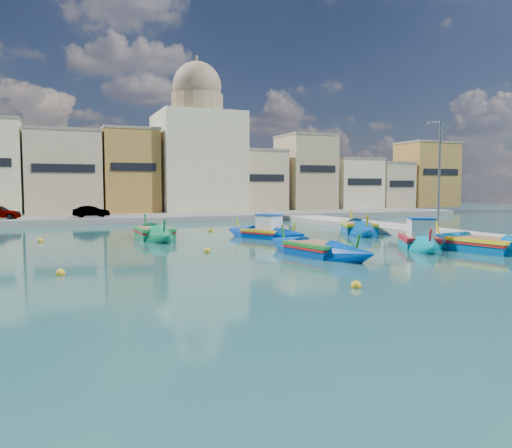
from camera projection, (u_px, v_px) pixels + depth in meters
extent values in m
plane|color=#154140|center=(224.00, 267.00, 22.13)|extent=(160.00, 160.00, 0.00)
cube|color=gray|center=(126.00, 218.00, 51.65)|extent=(80.00, 8.00, 0.60)
cube|color=tan|center=(63.00, 173.00, 56.26)|extent=(7.88, 7.44, 8.99)
cube|color=gray|center=(62.00, 132.00, 55.91)|extent=(8.04, 7.59, 0.30)
cube|color=black|center=(64.00, 168.00, 52.74)|extent=(6.30, 0.10, 0.90)
cube|color=#BD883B|center=(130.00, 172.00, 58.38)|extent=(6.17, 6.13, 9.43)
cube|color=gray|center=(129.00, 130.00, 58.02)|extent=(6.29, 6.26, 0.30)
cube|color=black|center=(134.00, 167.00, 55.47)|extent=(4.93, 0.10, 0.90)
cube|color=tan|center=(191.00, 186.00, 62.06)|extent=(7.31, 7.69, 6.05)
cube|color=gray|center=(191.00, 161.00, 61.83)|extent=(7.46, 7.85, 0.30)
cube|color=black|center=(199.00, 184.00, 58.44)|extent=(5.85, 0.10, 0.90)
cube|color=tan|center=(251.00, 181.00, 64.84)|extent=(7.54, 7.30, 7.41)
cube|color=gray|center=(251.00, 151.00, 64.55)|extent=(7.69, 7.45, 0.30)
cube|color=black|center=(262.00, 178.00, 61.39)|extent=(6.03, 0.10, 0.90)
cube|color=tan|center=(305.00, 173.00, 67.59)|extent=(6.36, 6.97, 9.63)
cube|color=gray|center=(306.00, 136.00, 67.22)|extent=(6.48, 7.11, 0.30)
cube|color=black|center=(318.00, 169.00, 64.29)|extent=(5.09, 0.10, 0.90)
cube|color=beige|center=(351.00, 184.00, 70.30)|extent=(6.63, 6.70, 6.65)
cube|color=gray|center=(352.00, 160.00, 70.04)|extent=(6.76, 6.83, 0.30)
cube|color=black|center=(365.00, 182.00, 67.13)|extent=(5.30, 0.10, 0.90)
cube|color=tan|center=(385.00, 186.00, 72.99)|extent=(5.08, 7.51, 6.20)
cube|color=gray|center=(386.00, 164.00, 72.75)|extent=(5.18, 7.66, 0.30)
cube|color=black|center=(402.00, 184.00, 69.46)|extent=(4.06, 0.10, 0.90)
cube|color=#BD883B|center=(426.00, 176.00, 74.78)|extent=(7.79, 6.00, 9.33)
cube|color=gray|center=(427.00, 143.00, 74.42)|extent=(7.95, 6.12, 0.30)
cube|color=black|center=(441.00, 172.00, 71.93)|extent=(6.23, 0.10, 0.90)
cube|color=beige|center=(198.00, 163.00, 62.34)|extent=(10.00, 10.00, 12.00)
cylinder|color=#9E8466|center=(197.00, 104.00, 61.81)|extent=(6.40, 6.40, 2.40)
sphere|color=#9E8466|center=(197.00, 86.00, 61.64)|extent=(6.00, 6.00, 6.00)
cylinder|color=#9E8466|center=(197.00, 62.00, 61.43)|extent=(0.30, 0.30, 1.60)
cylinder|color=#595B60|center=(439.00, 180.00, 33.98)|extent=(0.16, 0.16, 8.00)
cylinder|color=#595B60|center=(436.00, 122.00, 33.54)|extent=(1.00, 0.10, 0.10)
cube|color=#595B60|center=(430.00, 123.00, 33.35)|extent=(0.35, 0.15, 0.18)
imported|color=#4C1919|center=(91.00, 211.00, 48.89)|extent=(3.54, 1.80, 1.11)
cube|color=#008CA3|center=(419.00, 244.00, 29.57)|extent=(3.28, 3.83, 0.93)
cone|color=#008CA3|center=(411.00, 238.00, 32.30)|extent=(3.14, 3.59, 2.40)
cone|color=#008CA3|center=(429.00, 249.00, 26.84)|extent=(3.14, 3.59, 2.40)
cube|color=red|center=(419.00, 237.00, 29.54)|extent=(3.44, 4.02, 0.17)
cube|color=red|center=(419.00, 240.00, 29.56)|extent=(3.39, 3.93, 0.09)
cube|color=olive|center=(419.00, 236.00, 29.54)|extent=(2.89, 3.43, 0.06)
cylinder|color=red|center=(410.00, 229.00, 32.53)|extent=(0.33, 0.45, 1.02)
cylinder|color=red|center=(430.00, 238.00, 26.52)|extent=(0.33, 0.45, 1.02)
cube|color=white|center=(421.00, 228.00, 29.02)|extent=(1.98, 2.13, 1.03)
cube|color=#0F47A5|center=(421.00, 218.00, 28.98)|extent=(2.11, 2.27, 0.11)
cube|color=#0038A9|center=(264.00, 236.00, 34.77)|extent=(2.82, 3.29, 0.88)
cone|color=#0038A9|center=(240.00, 233.00, 36.29)|extent=(2.74, 3.11, 2.19)
cone|color=#0038A9|center=(291.00, 237.00, 33.25)|extent=(2.74, 3.11, 2.19)
cube|color=yellow|center=(264.00, 230.00, 34.75)|extent=(2.95, 3.45, 0.16)
cube|color=red|center=(264.00, 233.00, 34.76)|extent=(2.92, 3.37, 0.09)
cube|color=olive|center=(264.00, 229.00, 34.74)|extent=(2.47, 2.94, 0.05)
cylinder|color=yellow|center=(238.00, 225.00, 36.39)|extent=(0.30, 0.43, 0.96)
cylinder|color=yellow|center=(294.00, 229.00, 33.06)|extent=(0.30, 0.43, 0.96)
cube|color=white|center=(269.00, 223.00, 34.44)|extent=(1.74, 1.82, 0.96)
cube|color=#0F47A5|center=(269.00, 215.00, 34.40)|extent=(1.84, 1.95, 0.11)
cube|color=#004AA9|center=(358.00, 230.00, 38.71)|extent=(3.56, 4.30, 1.12)
cone|color=#004AA9|center=(352.00, 226.00, 41.76)|extent=(3.44, 4.05, 2.83)
cone|color=#004AA9|center=(366.00, 233.00, 35.65)|extent=(3.44, 4.05, 2.83)
cube|color=gold|center=(359.00, 224.00, 38.68)|extent=(3.72, 4.52, 0.20)
cube|color=#197F33|center=(359.00, 226.00, 38.69)|extent=(3.69, 4.40, 0.11)
cube|color=olive|center=(359.00, 223.00, 38.67)|extent=(3.11, 3.85, 0.07)
cylinder|color=gold|center=(352.00, 217.00, 42.01)|extent=(0.36, 0.55, 1.22)
cylinder|color=gold|center=(367.00, 223.00, 35.30)|extent=(0.36, 0.55, 1.22)
cube|color=#0B7748|center=(154.00, 236.00, 34.34)|extent=(2.24, 3.32, 1.08)
cone|color=#0B7748|center=(146.00, 232.00, 36.80)|extent=(2.23, 3.11, 2.66)
cone|color=#0B7748|center=(163.00, 238.00, 31.87)|extent=(2.23, 3.11, 2.66)
cube|color=#187A3A|center=(154.00, 229.00, 34.31)|extent=(2.33, 3.50, 0.19)
cube|color=red|center=(154.00, 232.00, 34.32)|extent=(2.35, 3.38, 0.11)
cube|color=olive|center=(154.00, 228.00, 34.30)|extent=(1.91, 3.01, 0.06)
cylinder|color=#187A3A|center=(146.00, 222.00, 36.99)|extent=(0.16, 0.51, 1.17)
cylinder|color=#187A3A|center=(164.00, 228.00, 31.58)|extent=(0.16, 0.51, 1.17)
cube|color=#00389D|center=(317.00, 252.00, 25.94)|extent=(2.48, 3.56, 0.96)
cone|color=#00389D|center=(286.00, 246.00, 28.20)|extent=(2.43, 3.31, 2.43)
cone|color=#00389D|center=(353.00, 257.00, 23.68)|extent=(2.43, 3.31, 2.43)
cube|color=#197D27|center=(317.00, 244.00, 25.91)|extent=(2.58, 3.74, 0.17)
cube|color=red|center=(317.00, 247.00, 25.93)|extent=(2.58, 3.63, 0.10)
cube|color=olive|center=(317.00, 243.00, 25.91)|extent=(2.14, 3.21, 0.06)
cylinder|color=#197D27|center=(283.00, 234.00, 28.38)|extent=(0.21, 0.47, 1.04)
cylinder|color=#197D27|center=(357.00, 244.00, 23.41)|extent=(0.21, 0.47, 1.04)
cube|color=#0058A3|center=(485.00, 248.00, 27.40)|extent=(2.81, 3.72, 1.09)
cone|color=#0058A3|center=(441.00, 242.00, 29.69)|extent=(2.77, 3.51, 2.70)
cube|color=yellow|center=(485.00, 240.00, 27.37)|extent=(2.93, 3.92, 0.20)
cube|color=red|center=(485.00, 243.00, 27.38)|extent=(2.93, 3.80, 0.11)
cube|color=olive|center=(485.00, 238.00, 27.36)|extent=(2.43, 3.36, 0.07)
cylinder|color=yellow|center=(438.00, 230.00, 29.87)|extent=(0.25, 0.53, 1.19)
sphere|color=yellow|center=(61.00, 273.00, 20.13)|extent=(0.36, 0.36, 0.36)
sphere|color=yellow|center=(207.00, 251.00, 27.13)|extent=(0.36, 0.36, 0.36)
sphere|color=yellow|center=(211.00, 230.00, 40.03)|extent=(0.36, 0.36, 0.36)
sphere|color=yellow|center=(41.00, 241.00, 32.39)|extent=(0.36, 0.36, 0.36)
sphere|color=yellow|center=(447.00, 241.00, 32.07)|extent=(0.36, 0.36, 0.36)
sphere|color=yellow|center=(356.00, 286.00, 17.60)|extent=(0.36, 0.36, 0.36)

